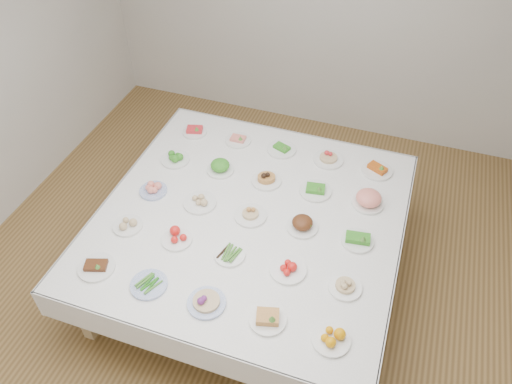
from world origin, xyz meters
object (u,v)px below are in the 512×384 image
(dish_12, at_px, (250,211))
(display_table, at_px, (250,221))
(dish_0, at_px, (96,265))
(dish_24, at_px, (378,167))

(dish_12, bearing_deg, display_table, 130.74)
(dish_0, distance_m, dish_24, 2.48)
(dish_12, height_order, dish_24, dish_12)
(dish_24, bearing_deg, dish_12, -134.72)
(dish_0, relative_size, dish_12, 1.02)
(display_table, height_order, dish_12, dish_12)
(display_table, height_order, dish_0, dish_0)
(display_table, xyz_separation_m, dish_24, (0.88, 0.87, 0.11))
(dish_0, height_order, dish_24, dish_24)
(display_table, distance_m, dish_24, 1.25)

